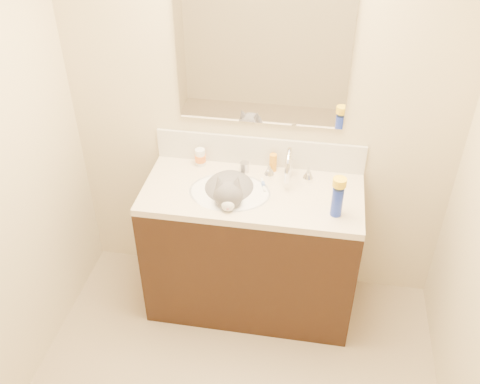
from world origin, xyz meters
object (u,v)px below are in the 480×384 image
(vanity_cabinet, at_px, (251,252))
(cat, at_px, (229,194))
(basin, at_px, (230,202))
(amber_bottle, at_px, (273,162))
(spray_can, at_px, (337,202))
(pill_bottle, at_px, (200,157))
(silver_jar, at_px, (244,167))
(faucet, at_px, (289,167))

(vanity_cabinet, height_order, cat, cat)
(basin, relative_size, cat, 1.04)
(cat, distance_m, amber_bottle, 0.32)
(basin, relative_size, spray_can, 2.82)
(vanity_cabinet, bearing_deg, cat, -173.84)
(basin, xyz_separation_m, spray_can, (0.57, -0.10, 0.15))
(pill_bottle, bearing_deg, silver_jar, -5.56)
(vanity_cabinet, distance_m, pill_bottle, 0.64)
(faucet, bearing_deg, silver_jar, 170.34)
(amber_bottle, bearing_deg, faucet, -40.22)
(amber_bottle, xyz_separation_m, spray_can, (0.36, -0.35, 0.03))
(vanity_cabinet, bearing_deg, pill_bottle, 148.51)
(spray_can, bearing_deg, basin, 169.77)
(silver_jar, bearing_deg, spray_can, -30.89)
(basin, xyz_separation_m, faucet, (0.30, 0.17, 0.16))
(cat, bearing_deg, pill_bottle, 125.11)
(pill_bottle, bearing_deg, basin, -47.52)
(faucet, xyz_separation_m, silver_jar, (-0.25, 0.04, -0.06))
(basin, relative_size, faucet, 1.61)
(basin, height_order, amber_bottle, amber_bottle)
(vanity_cabinet, bearing_deg, spray_can, -16.44)
(vanity_cabinet, distance_m, amber_bottle, 0.55)
(vanity_cabinet, height_order, silver_jar, silver_jar)
(vanity_cabinet, xyz_separation_m, spray_can, (0.45, -0.13, 0.53))
(cat, relative_size, silver_jar, 7.36)
(amber_bottle, distance_m, spray_can, 0.51)
(cat, xyz_separation_m, pill_bottle, (-0.21, 0.22, 0.08))
(basin, bearing_deg, pill_bottle, 132.48)
(amber_bottle, bearing_deg, vanity_cabinet, -111.59)
(vanity_cabinet, xyz_separation_m, silver_jar, (-0.07, 0.18, 0.48))
(cat, relative_size, pill_bottle, 4.19)
(silver_jar, bearing_deg, vanity_cabinet, -67.99)
(faucet, height_order, pill_bottle, faucet)
(silver_jar, distance_m, amber_bottle, 0.16)
(faucet, distance_m, amber_bottle, 0.13)
(vanity_cabinet, distance_m, basin, 0.40)
(silver_jar, bearing_deg, faucet, -9.66)
(vanity_cabinet, distance_m, spray_can, 0.71)
(spray_can, bearing_deg, pill_bottle, 156.70)
(cat, bearing_deg, faucet, 17.49)
(amber_bottle, bearing_deg, basin, -129.82)
(basin, distance_m, cat, 0.05)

